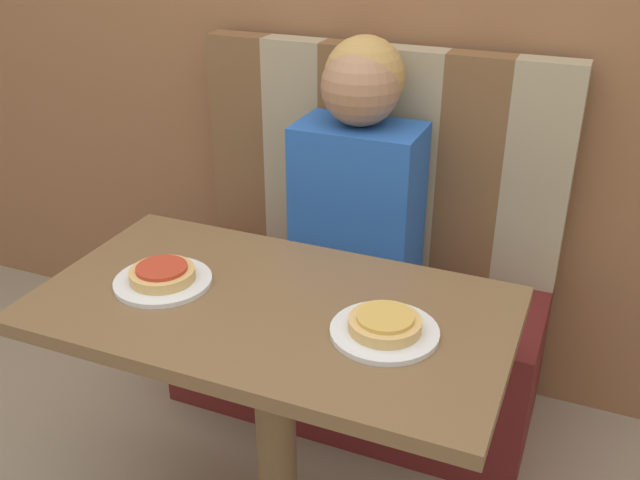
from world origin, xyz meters
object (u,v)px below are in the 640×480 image
Objects in this scene: plate_left at (163,281)px; pizza_left at (162,273)px; person at (359,164)px; plate_right at (384,332)px; pizza_right at (385,323)px.

pizza_left is (0.00, -0.00, 0.02)m from plate_left.
pizza_left is (-0.27, -0.59, -0.11)m from person.
plate_left and plate_right have the same top height.
person is at bearing 65.28° from pizza_left.
pizza_left is 0.54m from pizza_right.
person is at bearing 114.72° from plate_right.
plate_right is 0.02m from pizza_right.
pizza_left reaches higher than plate_left.
plate_left is (-0.27, -0.59, -0.13)m from person.
person is at bearing 114.72° from pizza_right.
pizza_right is at bearing -90.00° from plate_right.
plate_left is 0.54m from plate_right.
pizza_right is at bearing -65.28° from person.
person is 0.66m from plate_left.
plate_right is 1.50× the size of pizza_left.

